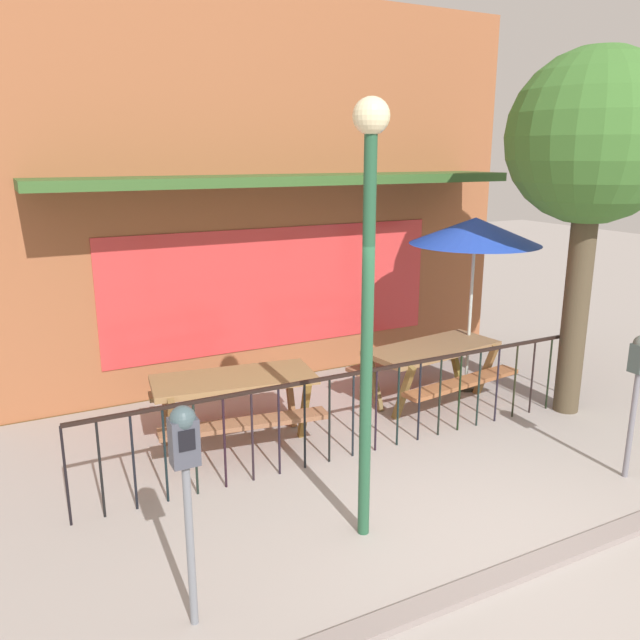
% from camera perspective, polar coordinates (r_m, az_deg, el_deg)
% --- Properties ---
extents(ground, '(40.00, 40.00, 0.00)m').
position_cam_1_polar(ground, '(5.90, 15.52, -18.60)').
color(ground, '#9E958F').
extents(pub_storefront, '(7.57, 1.50, 5.24)m').
position_cam_1_polar(pub_storefront, '(9.04, -4.58, 11.00)').
color(pub_storefront, brown).
rests_on(pub_storefront, ground).
extents(patio_fence_front, '(6.38, 0.04, 0.97)m').
position_cam_1_polar(patio_fence_front, '(6.95, 5.09, -6.67)').
color(patio_fence_front, black).
rests_on(patio_fence_front, ground).
extents(picnic_table_left, '(1.97, 1.60, 0.79)m').
position_cam_1_polar(picnic_table_left, '(7.25, -7.72, -6.27)').
color(picnic_table_left, olive).
rests_on(picnic_table_left, ground).
extents(picnic_table_right, '(1.96, 1.58, 0.79)m').
position_cam_1_polar(picnic_table_right, '(8.41, 10.02, -3.37)').
color(picnic_table_right, olive).
rests_on(picnic_table_right, ground).
extents(patio_umbrella, '(1.73, 1.73, 2.38)m').
position_cam_1_polar(patio_umbrella, '(8.69, 13.76, 7.67)').
color(patio_umbrella, black).
rests_on(patio_umbrella, ground).
extents(parking_meter_near, '(0.18, 0.17, 1.50)m').
position_cam_1_polar(parking_meter_near, '(6.94, 26.73, -3.95)').
color(parking_meter_near, slate).
rests_on(parking_meter_near, ground).
extents(parking_meter_far, '(0.18, 0.17, 1.63)m').
position_cam_1_polar(parking_meter_far, '(4.33, -12.02, -12.15)').
color(parking_meter_far, slate).
rests_on(parking_meter_far, ground).
extents(street_tree, '(2.01, 2.01, 4.38)m').
position_cam_1_polar(street_tree, '(8.23, 23.33, 14.42)').
color(street_tree, '#4C3F2D').
rests_on(street_tree, ground).
extents(street_lamp, '(0.28, 0.28, 3.60)m').
position_cam_1_polar(street_lamp, '(4.95, 4.37, 5.24)').
color(street_lamp, '#245437').
rests_on(street_lamp, ground).
extents(curb_edge, '(10.59, 0.20, 0.11)m').
position_cam_1_polar(curb_edge, '(5.67, 18.49, -20.39)').
color(curb_edge, gray).
rests_on(curb_edge, ground).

